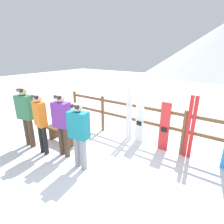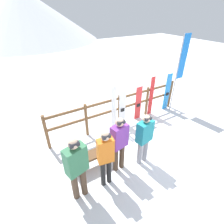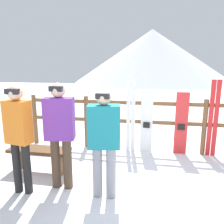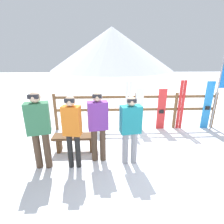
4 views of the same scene
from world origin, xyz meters
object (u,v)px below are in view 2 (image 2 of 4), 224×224
object	(u,v)px
person_plaid_green	(77,166)
snowboard_white	(122,108)
person_orange	(106,155)
person_teal	(144,137)
ski_pair_red	(151,96)
snowboard_blue	(167,92)
bench	(91,158)
person_purple	(119,141)
ski_pair_white	(114,108)
rental_flag	(180,65)
snowboard_red	(138,103)

from	to	relation	value
person_plaid_green	snowboard_white	bearing A→B (deg)	38.47
person_plaid_green	person_orange	distance (m)	0.69
person_orange	person_teal	xyz separation A→B (m)	(1.24, 0.12, -0.06)
person_orange	ski_pair_red	xyz separation A→B (m)	(3.16, 1.99, -0.16)
person_orange	snowboard_blue	xyz separation A→B (m)	(4.04, 1.99, -0.18)
bench	person_purple	xyz separation A→B (m)	(0.62, -0.44, 0.65)
bench	person_plaid_green	bearing A→B (deg)	-131.83
ski_pair_white	ski_pair_red	xyz separation A→B (m)	(1.73, 0.00, 0.01)
person_orange	rental_flag	size ratio (longest dim) A/B	0.53
ski_pair_white	snowboard_red	xyz separation A→B (m)	(1.09, -0.00, -0.13)
person_teal	snowboard_blue	bearing A→B (deg)	33.73
ski_pair_red	snowboard_blue	size ratio (longest dim) A/B	1.02
person_plaid_green	ski_pair_white	xyz separation A→B (m)	(2.13, 1.97, -0.19)
snowboard_white	rental_flag	size ratio (longest dim) A/B	0.45
person_plaid_green	snowboard_red	distance (m)	3.79
person_plaid_green	rental_flag	size ratio (longest dim) A/B	0.56
person_purple	person_plaid_green	distance (m)	1.24
person_teal	ski_pair_white	xyz separation A→B (m)	(0.20, 1.88, -0.11)
snowboard_blue	bench	bearing A→B (deg)	-162.53
person_orange	snowboard_blue	bearing A→B (deg)	26.21
person_teal	ski_pair_white	bearing A→B (deg)	84.04
ski_pair_white	snowboard_red	size ratio (longest dim) A/B	1.18
ski_pair_white	snowboard_white	xyz separation A→B (m)	(0.35, -0.00, -0.12)
person_teal	ski_pair_white	distance (m)	1.89
person_orange	snowboard_blue	distance (m)	4.51
bench	snowboard_white	distance (m)	2.32
person_plaid_green	person_teal	bearing A→B (deg)	2.90
person_teal	rental_flag	world-z (taller)	rental_flag
person_plaid_green	bench	bearing A→B (deg)	48.17
bench	person_orange	xyz separation A→B (m)	(0.09, -0.69, 0.66)
bench	person_purple	size ratio (longest dim) A/B	0.67
snowboard_white	person_teal	bearing A→B (deg)	-106.38
person_teal	person_orange	bearing A→B (deg)	-174.56
ski_pair_white	snowboard_white	world-z (taller)	ski_pair_white
rental_flag	ski_pair_white	bearing A→B (deg)	175.73
bench	ski_pair_white	size ratio (longest dim) A/B	0.69
person_teal	snowboard_red	distance (m)	2.29
person_teal	ski_pair_white	world-z (taller)	ski_pair_white
person_plaid_green	person_orange	xyz separation A→B (m)	(0.69, -0.02, -0.02)
bench	snowboard_white	xyz separation A→B (m)	(1.88, 1.30, 0.37)
snowboard_blue	rental_flag	bearing A→B (deg)	-43.27
person_purple	ski_pair_red	bearing A→B (deg)	33.55
snowboard_red	ski_pair_red	bearing A→B (deg)	0.32
ski_pair_red	person_purple	bearing A→B (deg)	-146.45
snowboard_white	snowboard_blue	bearing A→B (deg)	0.00
ski_pair_white	snowboard_white	size ratio (longest dim) A/B	1.17
person_plaid_green	rental_flag	distance (m)	5.35
bench	snowboard_blue	size ratio (longest dim) A/B	0.70
person_orange	snowboard_blue	world-z (taller)	person_orange
ski_pair_white	ski_pair_red	size ratio (longest dim) A/B	0.99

